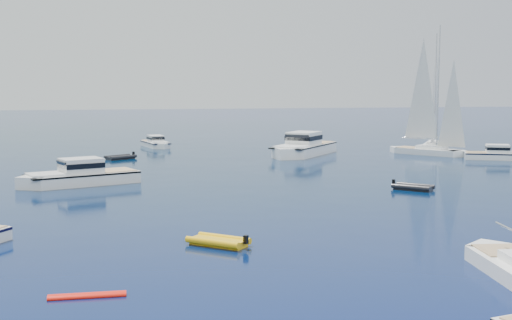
# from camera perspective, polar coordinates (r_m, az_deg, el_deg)

# --- Properties ---
(ground) EXTENTS (400.00, 400.00, 0.00)m
(ground) POSITION_cam_1_polar(r_m,az_deg,el_deg) (36.95, 10.43, -7.38)
(ground) COLOR #071049
(ground) RESTS_ON ground
(motor_cruiser_centre) EXTENTS (11.64, 7.31, 2.93)m
(motor_cruiser_centre) POSITION_cam_1_polar(r_m,az_deg,el_deg) (61.40, -14.37, -1.99)
(motor_cruiser_centre) COLOR silver
(motor_cruiser_centre) RESTS_ON ground
(motor_cruiser_far_r) EXTENTS (8.71, 5.70, 2.20)m
(motor_cruiser_far_r) POSITION_cam_1_polar(r_m,az_deg,el_deg) (83.86, 19.36, 0.04)
(motor_cruiser_far_r) COLOR white
(motor_cruiser_far_r) RESTS_ON ground
(motor_cruiser_distant) EXTENTS (11.78, 13.42, 3.61)m
(motor_cruiser_distant) POSITION_cam_1_polar(r_m,az_deg,el_deg) (84.09, 3.87, 0.40)
(motor_cruiser_distant) COLOR white
(motor_cruiser_distant) RESTS_ON ground
(motor_cruiser_horizon) EXTENTS (4.20, 8.24, 2.07)m
(motor_cruiser_horizon) POSITION_cam_1_polar(r_m,az_deg,el_deg) (95.44, -8.24, 1.06)
(motor_cruiser_horizon) COLOR white
(motor_cruiser_horizon) RESTS_ON ground
(sailboat_sails_r) EXTENTS (9.10, 10.38, 16.18)m
(sailboat_sails_r) POSITION_cam_1_polar(r_m,az_deg,el_deg) (87.26, 13.99, 0.44)
(sailboat_sails_r) COLOR white
(sailboat_sails_r) RESTS_ON ground
(sailboat_sails_far) EXTENTS (7.99, 10.49, 15.65)m
(sailboat_sails_far) POSITION_cam_1_polar(r_m,az_deg,el_deg) (94.87, 14.49, 0.89)
(sailboat_sails_far) COLOR white
(sailboat_sails_far) RESTS_ON ground
(tender_yellow) EXTENTS (3.84, 3.68, 0.95)m
(tender_yellow) POSITION_cam_1_polar(r_m,az_deg,el_deg) (37.59, -3.12, -7.04)
(tender_yellow) COLOR #ECAF0D
(tender_yellow) RESTS_ON ground
(tender_grey_near) EXTENTS (3.73, 3.70, 0.95)m
(tender_grey_near) POSITION_cam_1_polar(r_m,az_deg,el_deg) (58.12, 12.81, -2.42)
(tender_grey_near) COLOR black
(tender_grey_near) RESTS_ON ground
(tender_grey_far) EXTENTS (4.14, 3.72, 0.95)m
(tender_grey_far) POSITION_cam_1_polar(r_m,az_deg,el_deg) (81.03, -11.10, 0.07)
(tender_grey_far) COLOR black
(tender_grey_far) RESTS_ON ground
(kayak_orange) EXTENTS (3.14, 0.58, 0.30)m
(kayak_orange) POSITION_cam_1_polar(r_m,az_deg,el_deg) (29.66, -13.73, -10.90)
(kayak_orange) COLOR red
(kayak_orange) RESTS_ON ground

